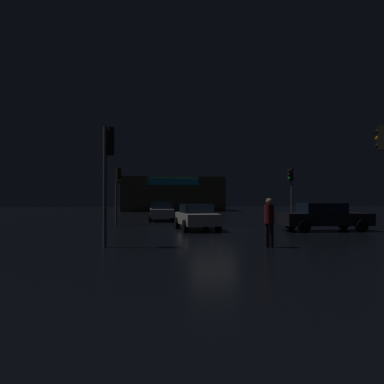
# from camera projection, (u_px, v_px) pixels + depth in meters

# --- Properties ---
(ground_plane) EXTENTS (120.00, 120.00, 0.00)m
(ground_plane) POSITION_uv_depth(u_px,v_px,m) (213.00, 230.00, 19.65)
(ground_plane) COLOR black
(store_building) EXTENTS (14.04, 9.40, 4.68)m
(store_building) POSITION_uv_depth(u_px,v_px,m) (171.00, 194.00, 53.29)
(store_building) COLOR brown
(store_building) RESTS_ON ground
(traffic_signal_main) EXTENTS (0.42, 0.42, 3.71)m
(traffic_signal_main) POSITION_uv_depth(u_px,v_px,m) (118.00, 185.00, 23.95)
(traffic_signal_main) COLOR #595B60
(traffic_signal_main) RESTS_ON ground
(traffic_signal_opposite) EXTENTS (0.43, 0.41, 3.80)m
(traffic_signal_opposite) POSITION_uv_depth(u_px,v_px,m) (291.00, 183.00, 25.80)
(traffic_signal_opposite) COLOR #595B60
(traffic_signal_opposite) RESTS_ON ground
(traffic_signal_cross_left) EXTENTS (0.42, 0.43, 4.56)m
(traffic_signal_cross_left) POSITION_uv_depth(u_px,v_px,m) (384.00, 158.00, 14.46)
(traffic_signal_cross_left) COLOR #595B60
(traffic_signal_cross_left) RESTS_ON ground
(traffic_signal_cross_right) EXTENTS (0.41, 0.43, 4.21)m
(traffic_signal_cross_right) POSITION_uv_depth(u_px,v_px,m) (107.00, 160.00, 12.95)
(traffic_signal_cross_right) COLOR #595B60
(traffic_signal_cross_right) RESTS_ON ground
(car_near) EXTENTS (4.64, 2.16, 1.47)m
(car_near) POSITION_uv_depth(u_px,v_px,m) (324.00, 217.00, 19.35)
(car_near) COLOR black
(car_near) RESTS_ON ground
(car_far) EXTENTS (2.04, 4.33, 1.47)m
(car_far) POSITION_uv_depth(u_px,v_px,m) (161.00, 211.00, 28.40)
(car_far) COLOR #B7B7BF
(car_far) RESTS_ON ground
(car_crossing) EXTENTS (2.11, 3.90, 1.40)m
(car_crossing) POSITION_uv_depth(u_px,v_px,m) (196.00, 216.00, 19.94)
(car_crossing) COLOR silver
(car_crossing) RESTS_ON ground
(pedestrian) EXTENTS (0.44, 0.44, 1.71)m
(pedestrian) POSITION_uv_depth(u_px,v_px,m) (269.00, 219.00, 12.82)
(pedestrian) COLOR black
(pedestrian) RESTS_ON ground
(bollard_kerb_a) EXTENTS (0.12, 0.12, 1.08)m
(bollard_kerb_a) POSITION_uv_depth(u_px,v_px,m) (209.00, 214.00, 27.62)
(bollard_kerb_a) COLOR #595B60
(bollard_kerb_a) RESTS_ON ground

